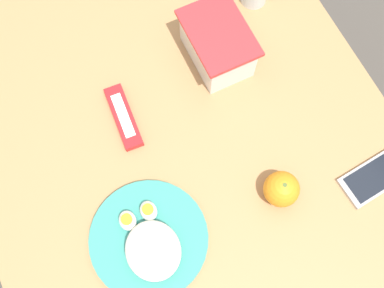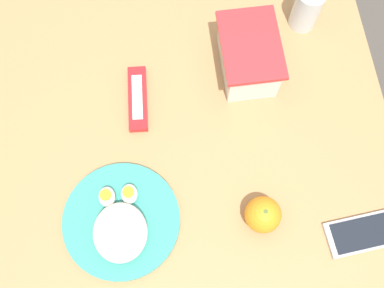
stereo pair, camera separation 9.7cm
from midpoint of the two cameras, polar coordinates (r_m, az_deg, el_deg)
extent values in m
plane|color=#4C4742|center=(1.72, -1.78, -8.73)|extent=(10.00, 10.00, 0.00)
cube|color=#AD7F51|center=(1.01, -2.99, -1.83)|extent=(1.14, 0.93, 0.03)
cylinder|color=#936C45|center=(1.59, -23.70, 4.40)|extent=(0.06, 0.06, 0.71)
cylinder|color=#936C45|center=(1.62, 3.42, 16.14)|extent=(0.06, 0.06, 0.71)
cube|color=white|center=(1.04, 0.58, 12.00)|extent=(0.17, 0.11, 0.10)
cube|color=beige|center=(1.06, 0.57, 11.58)|extent=(0.15, 0.10, 0.07)
cube|color=red|center=(1.00, 0.61, 13.57)|extent=(0.18, 0.13, 0.01)
ellipsoid|color=gray|center=(1.06, -0.22, 14.37)|extent=(0.04, 0.04, 0.03)
ellipsoid|color=gray|center=(1.03, -0.08, 12.11)|extent=(0.06, 0.05, 0.02)
ellipsoid|color=gray|center=(1.02, 1.88, 10.40)|extent=(0.07, 0.06, 0.03)
sphere|color=orange|center=(0.94, 8.45, -6.14)|extent=(0.08, 0.08, 0.08)
cylinder|color=#4C662D|center=(0.91, 8.77, -5.66)|extent=(0.01, 0.01, 0.00)
cylinder|color=teal|center=(0.96, -8.43, -12.30)|extent=(0.25, 0.25, 0.02)
ellipsoid|color=white|center=(0.92, -8.02, -13.71)|extent=(0.12, 0.11, 0.05)
ellipsoid|color=white|center=(0.94, -11.11, -9.98)|extent=(0.04, 0.03, 0.03)
cylinder|color=#F4A823|center=(0.93, -11.30, -9.83)|extent=(0.02, 0.02, 0.01)
ellipsoid|color=white|center=(0.94, -8.49, -8.85)|extent=(0.04, 0.03, 0.03)
cylinder|color=#F4A823|center=(0.92, -8.63, -8.68)|extent=(0.02, 0.02, 0.01)
cube|color=red|center=(1.03, -11.33, 2.99)|extent=(0.16, 0.05, 0.02)
cube|color=white|center=(1.02, -11.43, 3.19)|extent=(0.11, 0.03, 0.00)
cube|color=#ADADB2|center=(1.03, 19.74, -4.42)|extent=(0.09, 0.16, 0.01)
cube|color=black|center=(1.03, 19.84, -4.34)|extent=(0.07, 0.13, 0.00)
camera|label=1|loc=(0.05, -92.90, -8.66)|focal=42.00mm
camera|label=2|loc=(0.05, 87.10, 8.66)|focal=42.00mm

